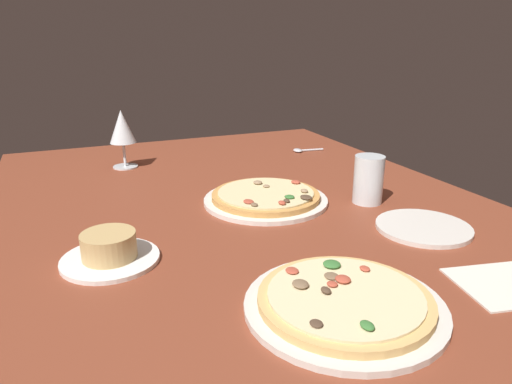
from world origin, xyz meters
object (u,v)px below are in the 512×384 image
at_px(pizza_side, 344,302).
at_px(ramekin_on_saucer, 109,251).
at_px(wine_glass_far, 122,129).
at_px(pizza_main, 266,198).
at_px(spoon, 301,150).
at_px(water_glass, 368,182).
at_px(side_plate, 423,227).

height_order(pizza_side, ramekin_on_saucer, ramekin_on_saucer).
relative_size(pizza_side, wine_glass_far, 1.72).
height_order(pizza_main, wine_glass_far, wine_glass_far).
bearing_deg(spoon, water_glass, 169.74).
distance_m(pizza_side, side_plate, 0.36).
bearing_deg(wine_glass_far, pizza_side, -168.46).
relative_size(side_plate, spoon, 1.78).
bearing_deg(water_glass, side_plate, -176.82).
distance_m(pizza_side, wine_glass_far, 0.91).
relative_size(pizza_side, side_plate, 1.53).
xyz_separation_m(wine_glass_far, water_glass, (-0.52, -0.47, -0.06)).
bearing_deg(wine_glass_far, water_glass, -137.73).
bearing_deg(spoon, wine_glass_far, 86.99).
distance_m(pizza_side, ramekin_on_saucer, 0.40).
bearing_deg(ramekin_on_saucer, spoon, -49.67).
height_order(ramekin_on_saucer, spoon, ramekin_on_saucer).
relative_size(water_glass, side_plate, 0.59).
bearing_deg(water_glass, wine_glass_far, 42.27).
height_order(pizza_side, spoon, pizza_side).
bearing_deg(pizza_main, spoon, -37.19).
bearing_deg(pizza_side, water_glass, -39.17).
distance_m(pizza_main, pizza_side, 0.46).
bearing_deg(pizza_main, pizza_side, 170.29).
height_order(ramekin_on_saucer, water_glass, water_glass).
distance_m(water_glass, spoon, 0.50).
xyz_separation_m(wine_glass_far, spoon, (-0.03, -0.56, -0.11)).
bearing_deg(side_plate, ramekin_on_saucer, 80.62).
relative_size(pizza_main, side_plate, 1.53).
height_order(water_glass, spoon, water_glass).
relative_size(ramekin_on_saucer, side_plate, 0.89).
relative_size(wine_glass_far, side_plate, 0.89).
relative_size(ramekin_on_saucer, spoon, 1.59).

